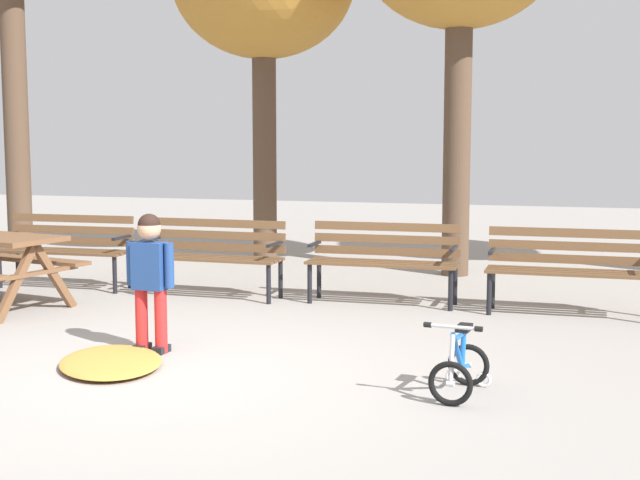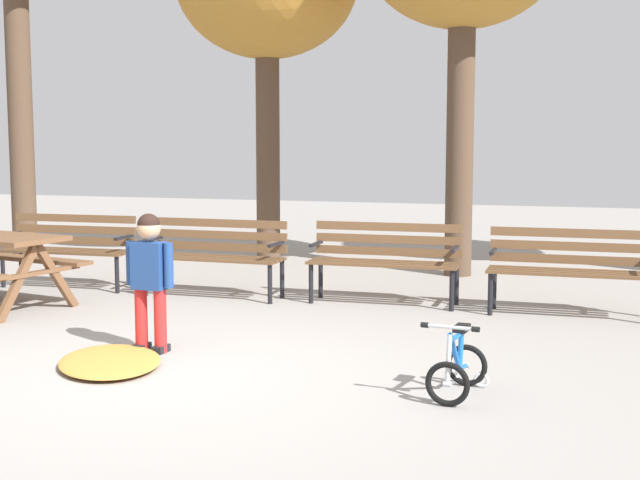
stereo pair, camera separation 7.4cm
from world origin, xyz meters
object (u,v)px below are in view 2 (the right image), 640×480
Objects in this scene: park_bench_right at (385,256)px; park_bench_far_right at (570,264)px; kids_bicycle at (458,367)px; child_standing at (150,270)px; park_bench_left at (216,251)px; park_bench_far_left at (70,244)px.

park_bench_right and park_bench_far_right have the same top height.
park_bench_far_right is at bearing 78.67° from kids_bicycle.
park_bench_right is at bearing 64.02° from child_standing.
park_bench_left is 1.00× the size of park_bench_right.
park_bench_right is 1.90m from park_bench_far_right.
park_bench_far_left reaches higher than kids_bicycle.
park_bench_far_right is (5.70, 0.08, 0.00)m from park_bench_far_left.
kids_bicycle is (-0.62, -3.11, -0.31)m from park_bench_far_right.
child_standing is 2.68m from kids_bicycle.
child_standing reaches higher than park_bench_far_right.
park_bench_far_right is at bearing 39.37° from child_standing.
park_bench_left is 1.40× the size of child_standing.
child_standing is at bearing 169.82° from kids_bicycle.
park_bench_far_left is 5.92m from kids_bicycle.
park_bench_left is at bearing 102.90° from child_standing.
park_bench_right reaches higher than kids_bicycle.
child_standing is at bearing -45.89° from park_bench_far_left.
park_bench_far_left and park_bench_far_right have the same top height.
park_bench_left is 1.90m from park_bench_right.
park_bench_right is at bearing 178.11° from park_bench_far_right.
kids_bicycle is (1.28, -3.17, -0.31)m from park_bench_right.
child_standing is (0.58, -2.53, 0.17)m from park_bench_left.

